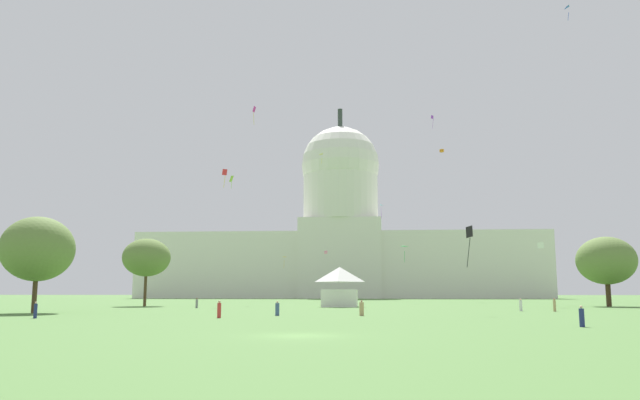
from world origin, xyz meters
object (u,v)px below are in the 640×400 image
Objects in this scene: tree_west_near at (38,249)px; kite_red_mid at (225,174)px; kite_violet_high at (432,119)px; kite_lime_mid at (231,179)px; tree_west_mid at (147,258)px; person_navy_front_right at (35,311)px; person_navy_deep_crowd at (582,317)px; kite_pink_low at (326,252)px; kite_turquoise_mid at (380,207)px; person_tan_aisle_center at (555,305)px; kite_green_low at (403,248)px; person_denim_back_left at (277,309)px; person_tan_back_center at (362,309)px; kite_yellow_high at (323,156)px; person_white_mid_right at (521,305)px; event_tent at (340,287)px; capitol_building at (341,239)px; tree_east_mid at (606,261)px; person_red_front_left at (219,310)px; person_grey_front_center at (197,303)px; kite_blue_high at (569,9)px; kite_magenta_high at (254,111)px; kite_orange_high at (442,151)px; kite_white_low at (541,245)px; kite_black_low at (469,236)px; kite_gold_low at (284,258)px.

tree_west_near is 42.67m from kite_red_mid.
kite_violet_high reaches higher than kite_lime_mid.
tree_west_mid is 49.25m from person_navy_front_right.
kite_pink_low is at bearing 141.16° from person_navy_deep_crowd.
tree_west_mid is 85.98m from kite_turquoise_mid.
kite_green_low reaches higher than person_tan_aisle_center.
person_denim_back_left is 0.44× the size of kite_green_low.
person_tan_back_center is at bearing 157.01° from kite_red_mid.
kite_pink_low is at bearing 145.80° from kite_yellow_high.
person_denim_back_left is at bearing 52.05° from person_white_mid_right.
event_tent is 1.74× the size of kite_turquoise_mid.
tree_west_mid is (-29.32, -123.92, -13.38)m from capitol_building.
kite_lime_mid reaches higher than tree_east_mid.
kite_yellow_high is 3.19× the size of kite_pink_low.
person_white_mid_right is 34.30m from person_denim_back_left.
person_white_mid_right is (34.47, 23.26, -0.04)m from person_red_front_left.
tree_east_mid is 7.70× the size of person_grey_front_center.
person_navy_front_right is 96.02m from kite_blue_high.
kite_blue_high is at bearing 9.46° from person_navy_front_right.
kite_green_low is (17.46, -93.67, -9.87)m from capitol_building.
person_grey_front_center reaches higher than person_navy_deep_crowd.
person_white_mid_right is at bearing 109.80° from kite_magenta_high.
kite_violet_high reaches higher than kite_turquoise_mid.
capitol_building is 92.46× the size of person_tan_back_center.
person_grey_front_center is at bearing -70.25° from kite_orange_high.
kite_blue_high reaches higher than person_red_front_left.
person_white_mid_right is at bearing -47.85° from kite_white_low.
person_navy_front_right is at bearing 169.91° from kite_lime_mid.
event_tent is at bearing -3.89° from tree_west_mid.
person_navy_front_right is (-72.62, -51.16, -7.01)m from tree_east_mid.
kite_pink_low is at bearing -91.51° from kite_orange_high.
kite_turquoise_mid reaches higher than person_navy_front_right.
kite_blue_high is (20.38, 56.99, 50.49)m from person_navy_deep_crowd.
kite_violet_high is (0.55, 98.58, 53.47)m from person_white_mid_right.
tree_west_near is at bearing 139.98° from kite_pink_low.
kite_black_low is at bearing -63.32° from event_tent.
kite_lime_mid is (-49.14, 46.84, 25.98)m from person_white_mid_right.
person_tan_aisle_center reaches higher than person_grey_front_center.
kite_blue_high is at bearing 111.63° from kite_green_low.
tree_west_mid is 4.69× the size of kite_yellow_high.
kite_orange_high reaches higher than kite_black_low.
kite_lime_mid is at bearing -101.73° from kite_violet_high.
person_navy_front_right is at bearing 61.79° from kite_magenta_high.
kite_gold_low is (-47.48, 123.16, 12.79)m from person_white_mid_right.
kite_turquoise_mid is (-16.15, -3.89, -27.36)m from kite_violet_high.
kite_violet_high reaches higher than person_white_mid_right.
capitol_building is 171.08m from person_red_front_left.
kite_yellow_high is at bearing 92.04° from kite_gold_low.
kite_white_low is at bearing 130.20° from kite_magenta_high.
kite_turquoise_mid reaches higher than kite_gold_low.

